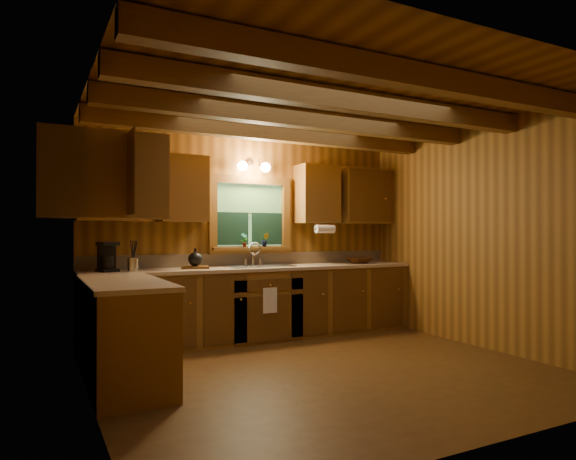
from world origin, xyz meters
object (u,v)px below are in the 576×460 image
(sink, at_px, (258,270))
(wicker_basket, at_px, (359,260))
(cutting_board, at_px, (195,267))
(coffee_maker, at_px, (107,257))

(sink, relative_size, wicker_basket, 2.48)
(sink, bearing_deg, wicker_basket, -0.72)
(sink, relative_size, cutting_board, 2.64)
(sink, bearing_deg, coffee_maker, 179.37)
(coffee_maker, xyz_separation_m, wicker_basket, (3.29, -0.04, -0.12))
(wicker_basket, bearing_deg, sink, 179.28)
(coffee_maker, relative_size, cutting_board, 1.04)
(sink, distance_m, coffee_maker, 1.79)
(coffee_maker, xyz_separation_m, cutting_board, (0.98, 0.00, -0.14))
(sink, height_order, cutting_board, sink)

